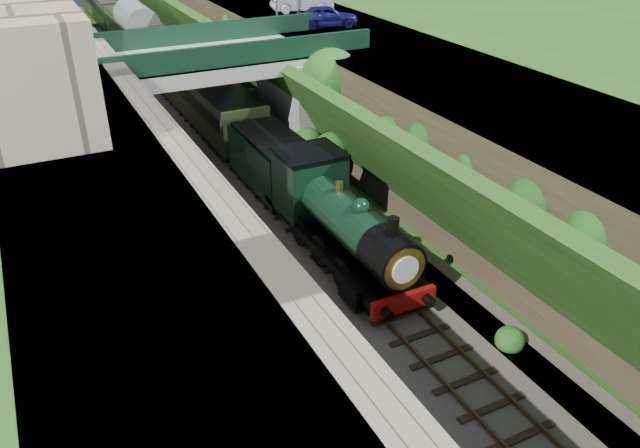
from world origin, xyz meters
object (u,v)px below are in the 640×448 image
at_px(car_blue, 327,16).
at_px(tender, 273,165).
at_px(road_bridge, 227,89).
at_px(tree, 331,83).
at_px(car_silver, 302,1).
at_px(locomotive, 340,222).

distance_m(car_blue, tender, 13.01).
relative_size(road_bridge, tree, 2.42).
xyz_separation_m(tree, car_silver, (3.76, 11.82, 2.32)).
xyz_separation_m(car_silver, locomotive, (-8.47, -21.78, -5.08)).
bearing_deg(car_silver, car_blue, -176.61).
relative_size(road_bridge, car_silver, 3.66).
height_order(tree, car_silver, car_silver).
xyz_separation_m(road_bridge, car_blue, (7.97, 3.07, 2.85)).
distance_m(tree, car_blue, 7.45).
bearing_deg(road_bridge, locomotive, -88.90).
xyz_separation_m(car_blue, car_silver, (0.75, 5.40, 0.05)).
xyz_separation_m(road_bridge, tree, (4.97, -3.36, 0.57)).
bearing_deg(tree, tender, -151.15).
relative_size(tree, car_blue, 1.67).
relative_size(road_bridge, locomotive, 1.56).
distance_m(tree, tender, 6.18).
distance_m(tree, car_silver, 12.62).
height_order(road_bridge, tree, road_bridge).
bearing_deg(tree, locomotive, -115.33).
height_order(car_blue, tender, car_blue).
bearing_deg(car_silver, tender, 160.89).
bearing_deg(tender, tree, 28.85).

